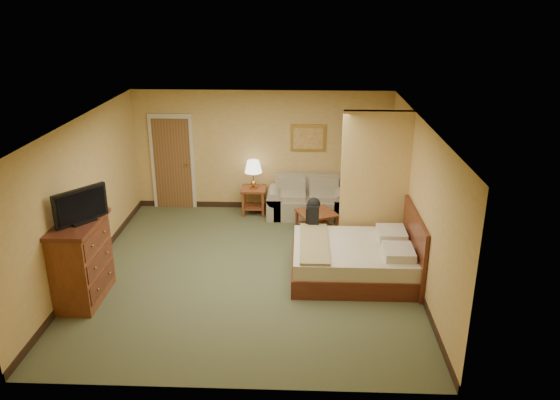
{
  "coord_description": "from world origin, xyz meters",
  "views": [
    {
      "loc": [
        0.84,
        -8.31,
        4.42
      ],
      "look_at": [
        0.48,
        0.6,
        1.08
      ],
      "focal_mm": 35.0,
      "sensor_mm": 36.0,
      "label": 1
    }
  ],
  "objects_px": {
    "dresser": "(82,261)",
    "loveseat": "(307,203)",
    "bed": "(358,259)",
    "coffee_table": "(316,218)"
  },
  "relations": [
    {
      "from": "dresser",
      "to": "bed",
      "type": "height_order",
      "value": "dresser"
    },
    {
      "from": "coffee_table",
      "to": "loveseat",
      "type": "bearing_deg",
      "value": 100.93
    },
    {
      "from": "loveseat",
      "to": "dresser",
      "type": "relative_size",
      "value": 1.32
    },
    {
      "from": "bed",
      "to": "dresser",
      "type": "bearing_deg",
      "value": -168.12
    },
    {
      "from": "loveseat",
      "to": "dresser",
      "type": "distance_m",
      "value": 4.99
    },
    {
      "from": "bed",
      "to": "loveseat",
      "type": "bearing_deg",
      "value": 107.31
    },
    {
      "from": "loveseat",
      "to": "coffee_table",
      "type": "relative_size",
      "value": 1.88
    },
    {
      "from": "coffee_table",
      "to": "dresser",
      "type": "bearing_deg",
      "value": -143.63
    },
    {
      "from": "loveseat",
      "to": "bed",
      "type": "distance_m",
      "value": 2.8
    },
    {
      "from": "dresser",
      "to": "loveseat",
      "type": "bearing_deg",
      "value": 45.95
    }
  ]
}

